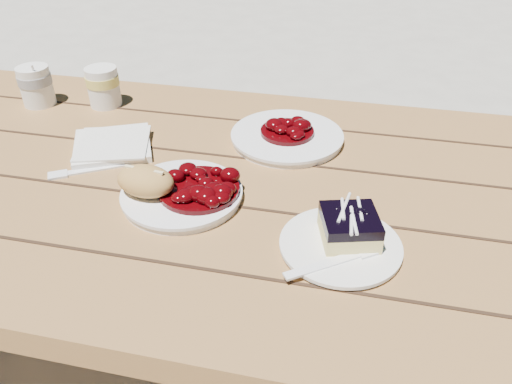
% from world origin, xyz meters
% --- Properties ---
extents(picnic_table, '(2.00, 1.55, 0.75)m').
position_xyz_m(picnic_table, '(0.00, -0.00, 0.59)').
color(picnic_table, brown).
rests_on(picnic_table, ground).
extents(main_plate, '(0.21, 0.21, 0.02)m').
position_xyz_m(main_plate, '(0.24, -0.08, 0.76)').
color(main_plate, white).
rests_on(main_plate, picnic_table).
extents(goulash_stew, '(0.14, 0.14, 0.04)m').
position_xyz_m(goulash_stew, '(0.27, -0.07, 0.79)').
color(goulash_stew, '#420205').
rests_on(goulash_stew, main_plate).
extents(bread_roll, '(0.11, 0.08, 0.05)m').
position_xyz_m(bread_roll, '(0.19, -0.10, 0.79)').
color(bread_roll, tan).
rests_on(bread_roll, main_plate).
extents(dessert_plate, '(0.18, 0.18, 0.01)m').
position_xyz_m(dessert_plate, '(0.52, -0.15, 0.76)').
color(dessert_plate, white).
rests_on(dessert_plate, picnic_table).
extents(blueberry_cake, '(0.10, 0.10, 0.05)m').
position_xyz_m(blueberry_cake, '(0.53, -0.14, 0.78)').
color(blueberry_cake, '#F4E285').
rests_on(blueberry_cake, dessert_plate).
extents(fork_dessert, '(0.14, 0.11, 0.00)m').
position_xyz_m(fork_dessert, '(0.50, -0.21, 0.76)').
color(fork_dessert, white).
rests_on(fork_dessert, dessert_plate).
extents(coffee_cup, '(0.07, 0.07, 0.09)m').
position_xyz_m(coffee_cup, '(-0.22, 0.22, 0.80)').
color(coffee_cup, white).
rests_on(coffee_cup, picnic_table).
extents(napkin_stack, '(0.20, 0.20, 0.01)m').
position_xyz_m(napkin_stack, '(0.04, 0.06, 0.76)').
color(napkin_stack, white).
rests_on(napkin_stack, picnic_table).
extents(fork_table, '(0.15, 0.10, 0.00)m').
position_xyz_m(fork_table, '(0.05, -0.02, 0.75)').
color(fork_table, white).
rests_on(fork_table, picnic_table).
extents(second_plate, '(0.23, 0.23, 0.02)m').
position_xyz_m(second_plate, '(0.39, 0.17, 0.76)').
color(second_plate, white).
rests_on(second_plate, picnic_table).
extents(second_stew, '(0.11, 0.11, 0.04)m').
position_xyz_m(second_stew, '(0.39, 0.17, 0.79)').
color(second_stew, '#420205').
rests_on(second_stew, second_plate).
extents(second_cup, '(0.07, 0.07, 0.09)m').
position_xyz_m(second_cup, '(-0.07, 0.25, 0.80)').
color(second_cup, white).
rests_on(second_cup, picnic_table).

